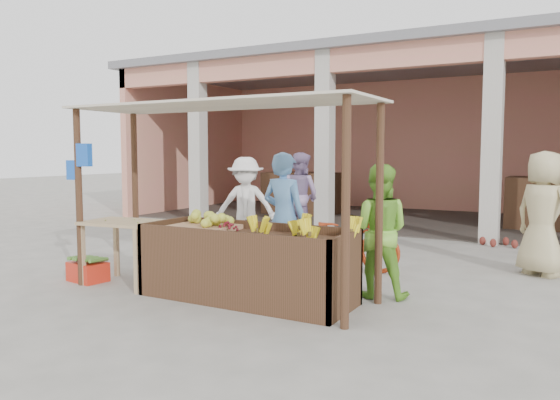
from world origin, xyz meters
The scene contains 18 objects.
ground centered at (0.00, 0.00, 0.00)m, with size 60.00×60.00×0.00m, color gray.
market_building centered at (0.05, 8.93, 2.70)m, with size 14.40×6.40×4.20m.
fruit_stall centered at (0.50, 0.00, 0.40)m, with size 2.60×0.95×0.80m, color #4B2D1E.
stall_awning centered at (-0.01, 0.06, 1.98)m, with size 4.09×1.35×2.39m.
banana_heap centered at (1.24, 0.02, 0.90)m, with size 1.11×0.60×0.20m, color yellow, non-canonical shape.
melon_tray centered at (-0.19, 0.02, 0.90)m, with size 0.81×0.70×0.21m.
berry_heap centered at (0.19, 0.05, 0.86)m, with size 0.41×0.33×0.13m, color maroon.
side_table centered at (-1.34, -0.13, 0.72)m, with size 1.14×0.83×0.87m.
papaya_pile centered at (-1.34, -0.13, 0.97)m, with size 0.72×0.41×0.20m, color #519631, non-canonical shape.
red_crate centered at (-1.94, -0.25, 0.13)m, with size 0.51×0.37×0.27m, color red.
plantain_bundle centered at (-1.94, -0.25, 0.31)m, with size 0.41×0.29×0.08m, color #4C802E, non-canonical shape.
produce_sacks centered at (2.71, 5.45, 0.32)m, with size 1.04×0.78×0.63m.
vendor_blue centered at (0.48, 0.98, 0.95)m, with size 0.71×0.52×1.91m, color #578AC3.
vendor_green centered at (1.84, 0.89, 0.87)m, with size 0.83×0.48×1.73m, color #74B833.
motorcycle centered at (0.85, 2.18, 0.50)m, with size 1.91×0.66×1.00m, color #982D10.
shopper_a centered at (-1.19, 2.65, 0.92)m, with size 1.18×0.59×1.84m, color white.
shopper_c centered at (3.55, 3.16, 1.00)m, with size 0.96×0.63×2.00m, color tan.
shopper_f centered at (-1.03, 4.48, 0.97)m, with size 0.95×0.55×1.94m, color #8E74A0.
Camera 1 is at (3.97, -5.51, 1.79)m, focal length 35.00 mm.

